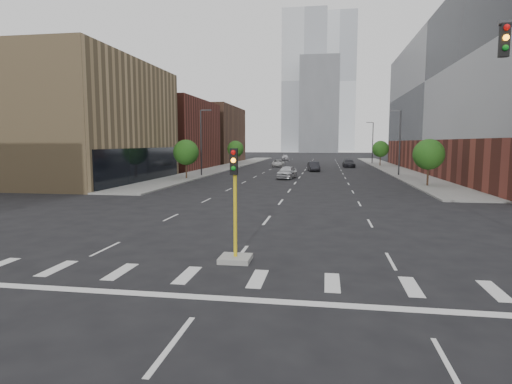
% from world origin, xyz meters
% --- Properties ---
extents(sidewalk_left_far, '(5.00, 92.00, 0.15)m').
position_xyz_m(sidewalk_left_far, '(-15.00, 74.00, 0.07)').
color(sidewalk_left_far, gray).
rests_on(sidewalk_left_far, ground).
extents(sidewalk_right_far, '(5.00, 92.00, 0.15)m').
position_xyz_m(sidewalk_right_far, '(15.00, 74.00, 0.07)').
color(sidewalk_right_far, gray).
rests_on(sidewalk_right_far, ground).
extents(building_left_mid, '(20.00, 24.00, 14.00)m').
position_xyz_m(building_left_mid, '(-27.50, 40.00, 7.00)').
color(building_left_mid, tan).
rests_on(building_left_mid, ground).
extents(building_left_far_a, '(20.00, 22.00, 12.00)m').
position_xyz_m(building_left_far_a, '(-27.50, 66.00, 6.00)').
color(building_left_far_a, brown).
rests_on(building_left_far_a, ground).
extents(building_left_far_b, '(20.00, 24.00, 13.00)m').
position_xyz_m(building_left_far_b, '(-27.50, 92.00, 6.50)').
color(building_left_far_b, brown).
rests_on(building_left_far_b, ground).
extents(tower_left, '(22.00, 22.00, 70.00)m').
position_xyz_m(tower_left, '(-8.00, 220.00, 35.00)').
color(tower_left, '#B2B7BC').
rests_on(tower_left, ground).
extents(tower_right, '(20.00, 20.00, 80.00)m').
position_xyz_m(tower_right, '(10.00, 260.00, 40.00)').
color(tower_right, '#B2B7BC').
rests_on(tower_right, ground).
extents(tower_mid, '(18.00, 18.00, 44.00)m').
position_xyz_m(tower_mid, '(0.00, 200.00, 22.00)').
color(tower_mid, slate).
rests_on(tower_mid, ground).
extents(median_traffic_signal, '(1.20, 1.20, 4.40)m').
position_xyz_m(median_traffic_signal, '(0.00, 8.97, 0.97)').
color(median_traffic_signal, '#999993').
rests_on(median_traffic_signal, ground).
extents(streetlight_right_a, '(1.60, 0.22, 9.07)m').
position_xyz_m(streetlight_right_a, '(13.41, 55.00, 5.01)').
color(streetlight_right_a, '#2D2D30').
rests_on(streetlight_right_a, ground).
extents(streetlight_right_b, '(1.60, 0.22, 9.07)m').
position_xyz_m(streetlight_right_b, '(13.41, 90.00, 5.01)').
color(streetlight_right_b, '#2D2D30').
rests_on(streetlight_right_b, ground).
extents(streetlight_left, '(1.60, 0.22, 9.07)m').
position_xyz_m(streetlight_left, '(-13.41, 50.00, 5.01)').
color(streetlight_left, '#2D2D30').
rests_on(streetlight_left, ground).
extents(tree_left_near, '(3.20, 3.20, 4.85)m').
position_xyz_m(tree_left_near, '(-14.00, 45.00, 3.39)').
color(tree_left_near, '#382619').
rests_on(tree_left_near, ground).
extents(tree_left_far, '(3.20, 3.20, 4.85)m').
position_xyz_m(tree_left_far, '(-14.00, 75.00, 3.39)').
color(tree_left_far, '#382619').
rests_on(tree_left_far, ground).
extents(tree_right_near, '(3.20, 3.20, 4.85)m').
position_xyz_m(tree_right_near, '(14.00, 40.00, 3.39)').
color(tree_right_near, '#382619').
rests_on(tree_right_near, ground).
extents(tree_right_far, '(3.20, 3.20, 4.85)m').
position_xyz_m(tree_right_far, '(14.00, 80.00, 3.39)').
color(tree_right_far, '#382619').
rests_on(tree_right_far, ground).
extents(car_near_left, '(2.60, 5.11, 1.67)m').
position_xyz_m(car_near_left, '(-1.50, 47.93, 0.83)').
color(car_near_left, silver).
rests_on(car_near_left, ground).
extents(car_mid_right, '(2.31, 4.89, 1.55)m').
position_xyz_m(car_mid_right, '(1.50, 63.13, 0.77)').
color(car_mid_right, '#222228').
rests_on(car_mid_right, ground).
extents(car_far_left, '(2.45, 4.91, 1.34)m').
position_xyz_m(car_far_left, '(-5.65, 75.17, 0.67)').
color(car_far_left, '#BBBBBB').
rests_on(car_far_left, ground).
extents(car_deep_right, '(2.28, 5.23, 1.50)m').
position_xyz_m(car_deep_right, '(7.73, 75.30, 0.75)').
color(car_deep_right, black).
rests_on(car_deep_right, ground).
extents(car_distant, '(2.19, 4.50, 1.48)m').
position_xyz_m(car_distant, '(-7.23, 106.83, 0.74)').
color(car_distant, silver).
rests_on(car_distant, ground).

